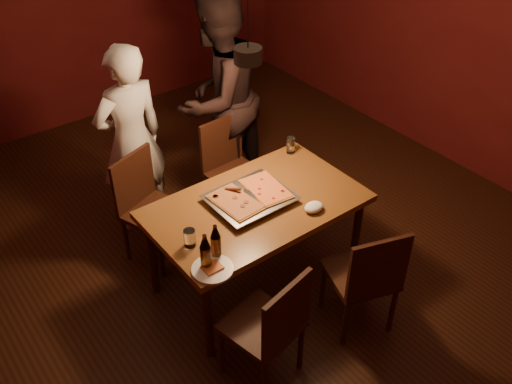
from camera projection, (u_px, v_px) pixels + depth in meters
room_shell at (248, 105)px, 3.78m from camera, size 6.00×6.00×6.00m
dining_table at (256, 212)px, 4.03m from camera, size 1.50×0.90×0.75m
chair_far_left at (146, 198)px, 4.38m from camera, size 0.54×0.54×0.49m
chair_far_right at (229, 161)px, 4.80m from camera, size 0.44×0.44×0.49m
chair_near_left at (272, 321)px, 3.41m from camera, size 0.50×0.50×0.49m
chair_near_right at (368, 272)px, 3.74m from camera, size 0.53×0.53×0.49m
pizza_tray at (250, 199)px, 3.98m from camera, size 0.59×0.51×0.05m
pizza_meat at (235, 202)px, 3.90m from camera, size 0.26×0.39×0.02m
pizza_cheese at (266, 189)px, 4.03m from camera, size 0.27×0.40×0.02m
spatula at (249, 194)px, 3.96m from camera, size 0.21×0.25×0.04m
beer_bottle_a at (205, 252)px, 3.40m from camera, size 0.07×0.07×0.26m
beer_bottle_b at (216, 241)px, 3.48m from camera, size 0.06×0.06×0.25m
water_glass_left at (190, 238)px, 3.60m from camera, size 0.08×0.08×0.12m
water_glass_right at (291, 145)px, 4.47m from camera, size 0.07×0.07×0.14m
plate_slice at (213, 269)px, 3.45m from camera, size 0.26×0.26×0.03m
napkin at (314, 207)px, 3.90m from camera, size 0.14×0.11×0.06m
diner_white at (131, 141)px, 4.54m from camera, size 0.61×0.42×1.62m
diner_dark at (218, 98)px, 4.85m from camera, size 1.08×0.96×1.87m
pendant_lamp at (248, 54)px, 3.56m from camera, size 0.18×0.18×1.10m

